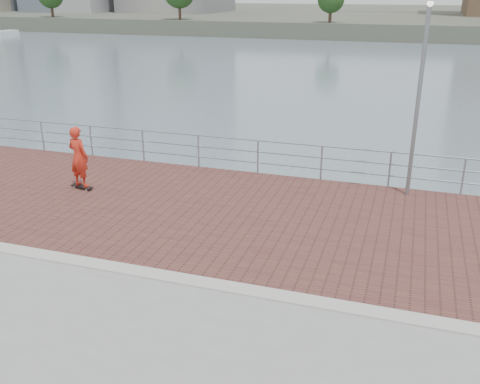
% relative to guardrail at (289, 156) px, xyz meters
% --- Properties ---
extents(water, '(400.00, 400.00, 0.00)m').
position_rel_guardrail_xyz_m(water, '(-0.00, -7.00, -2.69)').
color(water, slate).
rests_on(water, ground).
extents(brick_lane, '(40.00, 6.80, 0.02)m').
position_rel_guardrail_xyz_m(brick_lane, '(-0.00, -3.40, -0.68)').
color(brick_lane, brown).
rests_on(brick_lane, seawall).
extents(curb, '(40.00, 0.40, 0.06)m').
position_rel_guardrail_xyz_m(curb, '(-0.00, -7.00, -0.66)').
color(curb, '#B7B5AD').
rests_on(curb, seawall).
extents(far_shore, '(320.00, 95.00, 2.50)m').
position_rel_guardrail_xyz_m(far_shore, '(-0.00, 115.50, -1.44)').
color(far_shore, '#4C5142').
rests_on(far_shore, ground).
extents(guardrail, '(39.06, 0.06, 1.13)m').
position_rel_guardrail_xyz_m(guardrail, '(0.00, 0.00, 0.00)').
color(guardrail, '#8C9EA8').
rests_on(guardrail, brick_lane).
extents(street_lamp, '(0.43, 1.25, 5.91)m').
position_rel_guardrail_xyz_m(street_lamp, '(3.65, -0.93, 3.51)').
color(street_lamp, gray).
rests_on(street_lamp, brick_lane).
extents(skateboard, '(0.77, 0.32, 0.09)m').
position_rel_guardrail_xyz_m(skateboard, '(-5.62, -3.04, -0.60)').
color(skateboard, black).
rests_on(skateboard, brick_lane).
extents(skateboarder, '(0.73, 0.55, 1.82)m').
position_rel_guardrail_xyz_m(skateboarder, '(-5.62, -3.04, 0.32)').
color(skateboarder, red).
rests_on(skateboarder, skateboard).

